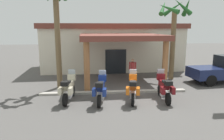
{
  "coord_description": "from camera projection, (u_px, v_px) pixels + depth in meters",
  "views": [
    {
      "loc": [
        -1.97,
        -11.55,
        3.96
      ],
      "look_at": [
        -0.72,
        2.12,
        1.2
      ],
      "focal_mm": 34.17,
      "sensor_mm": 36.0,
      "label": 1
    }
  ],
  "objects": [
    {
      "name": "motorcycle_cream",
      "position": [
        69.0,
        89.0,
        11.5
      ],
      "size": [
        0.81,
        2.21,
        1.61
      ],
      "rotation": [
        0.0,
        0.0,
        1.43
      ],
      "color": "black",
      "rests_on": "ground_plane"
    },
    {
      "name": "palm_tree_roadside",
      "position": [
        56.0,
        13.0,
        13.36
      ],
      "size": [
        2.01,
        2.01,
        6.63
      ],
      "color": "brown",
      "rests_on": "ground_plane"
    },
    {
      "name": "ground_plane",
      "position": [
        128.0,
        97.0,
        12.23
      ],
      "size": [
        80.0,
        80.0,
        0.0
      ],
      "primitive_type": "plane",
      "color": "#514F4C"
    },
    {
      "name": "motel_building",
      "position": [
        112.0,
        46.0,
        20.72
      ],
      "size": [
        13.35,
        11.49,
        4.28
      ],
      "rotation": [
        0.0,
        0.0,
        0.04
      ],
      "color": "silver",
      "rests_on": "ground_plane"
    },
    {
      "name": "motorcycle_maroon",
      "position": [
        164.0,
        88.0,
        11.61
      ],
      "size": [
        0.72,
        2.21,
        1.61
      ],
      "rotation": [
        0.0,
        0.0,
        1.52
      ],
      "color": "black",
      "rests_on": "ground_plane"
    },
    {
      "name": "motorcycle_blue",
      "position": [
        101.0,
        90.0,
        11.3
      ],
      "size": [
        0.83,
        2.2,
        1.61
      ],
      "rotation": [
        0.0,
        0.0,
        1.41
      ],
      "color": "black",
      "rests_on": "ground_plane"
    },
    {
      "name": "pedestrian",
      "position": [
        133.0,
        68.0,
        15.7
      ],
      "size": [
        0.51,
        0.32,
        1.71
      ],
      "rotation": [
        0.0,
        0.0,
        4.4
      ],
      "color": "brown",
      "rests_on": "ground_plane"
    },
    {
      "name": "motorcycle_orange",
      "position": [
        133.0,
        89.0,
        11.51
      ],
      "size": [
        0.88,
        2.2,
        1.61
      ],
      "rotation": [
        0.0,
        0.0,
        1.38
      ],
      "color": "black",
      "rests_on": "ground_plane"
    },
    {
      "name": "palm_tree_near_portico",
      "position": [
        174.0,
        23.0,
        15.81
      ],
      "size": [
        2.47,
        2.49,
        6.06
      ],
      "color": "brown",
      "rests_on": "ground_plane"
    },
    {
      "name": "curb_strip",
      "position": [
        114.0,
        92.0,
        13.07
      ],
      "size": [
        8.93,
        0.36,
        0.12
      ],
      "primitive_type": "cube",
      "color": "#ADA89E",
      "rests_on": "ground_plane"
    }
  ]
}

